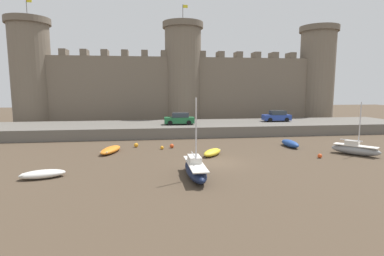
{
  "coord_description": "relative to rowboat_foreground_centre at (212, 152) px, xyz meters",
  "views": [
    {
      "loc": [
        -5.65,
        -24.86,
        6.51
      ],
      "look_at": [
        -1.7,
        4.39,
        2.5
      ],
      "focal_mm": 28.0,
      "sensor_mm": 36.0,
      "label": 1
    }
  ],
  "objects": [
    {
      "name": "rowboat_near_channel_right",
      "position": [
        -9.87,
        2.55,
        -0.01
      ],
      "size": [
        2.35,
        3.97,
        0.6
      ],
      "color": "orange",
      "rests_on": "ground"
    },
    {
      "name": "sailboat_midflat_centre",
      "position": [
        -2.65,
        -6.78,
        0.3
      ],
      "size": [
        1.42,
        5.57,
        5.82
      ],
      "color": "#141E3D",
      "rests_on": "ground"
    },
    {
      "name": "ground_plane",
      "position": [
        -0.06,
        -2.83,
        -0.33
      ],
      "size": [
        160.0,
        160.0,
        0.0
      ],
      "primitive_type": "plane",
      "color": "#4C3D2D"
    },
    {
      "name": "car_quay_centre_east",
      "position": [
        -1.92,
        13.28,
        1.87
      ],
      "size": [
        4.16,
        2.0,
        1.62
      ],
      "color": "#1E6638",
      "rests_on": "quay_road"
    },
    {
      "name": "rowboat_near_channel_left",
      "position": [
        9.35,
        3.01,
        0.06
      ],
      "size": [
        1.23,
        3.27,
        0.75
      ],
      "color": "#234793",
      "rests_on": "ground"
    },
    {
      "name": "sailboat_foreground_left",
      "position": [
        13.82,
        -1.58,
        0.24
      ],
      "size": [
        3.75,
        4.09,
        5.14
      ],
      "color": "gray",
      "rests_on": "ground"
    },
    {
      "name": "castle",
      "position": [
        -0.06,
        26.04,
        7.33
      ],
      "size": [
        57.95,
        7.07,
        20.71
      ],
      "color": "#706354",
      "rests_on": "ground"
    },
    {
      "name": "rowboat_midflat_right",
      "position": [
        -13.61,
        -5.48,
        -0.01
      ],
      "size": [
        3.28,
        1.94,
        0.6
      ],
      "color": "silver",
      "rests_on": "ground"
    },
    {
      "name": "car_quay_west",
      "position": [
        12.99,
        15.13,
        1.87
      ],
      "size": [
        4.16,
        2.0,
        1.62
      ],
      "color": "#263F99",
      "rests_on": "quay_road"
    },
    {
      "name": "rowboat_foreground_centre",
      "position": [
        0.0,
        0.0,
        0.0
      ],
      "size": [
        2.66,
        3.08,
        0.63
      ],
      "color": "yellow",
      "rests_on": "ground"
    },
    {
      "name": "mooring_buoy_mid_mud",
      "position": [
        -4.7,
        3.51,
        -0.14
      ],
      "size": [
        0.38,
        0.38,
        0.38
      ],
      "primitive_type": "sphere",
      "color": "orange",
      "rests_on": "ground"
    },
    {
      "name": "mooring_buoy_near_channel",
      "position": [
        -7.48,
        5.1,
        -0.1
      ],
      "size": [
        0.46,
        0.46,
        0.46
      ],
      "primitive_type": "sphere",
      "color": "orange",
      "rests_on": "ground"
    },
    {
      "name": "mooring_buoy_near_shore",
      "position": [
        -3.62,
        4.13,
        -0.1
      ],
      "size": [
        0.46,
        0.46,
        0.46
      ],
      "primitive_type": "sphere",
      "color": "#E04C1E",
      "rests_on": "ground"
    },
    {
      "name": "mooring_buoy_off_centre",
      "position": [
        9.7,
        -2.35,
        -0.12
      ],
      "size": [
        0.41,
        0.41,
        0.41
      ],
      "primitive_type": "sphere",
      "color": "#E04C1E",
      "rests_on": "ground"
    },
    {
      "name": "quay_road",
      "position": [
        -0.06,
        14.64,
        0.38
      ],
      "size": [
        62.88,
        10.0,
        1.42
      ],
      "primitive_type": "cube",
      "color": "#666059",
      "rests_on": "ground"
    }
  ]
}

